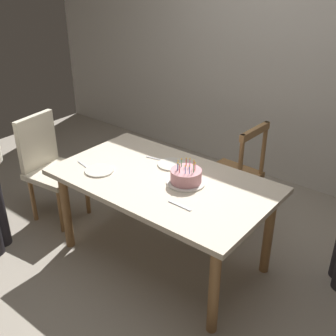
{
  "coord_description": "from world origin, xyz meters",
  "views": [
    {
      "loc": [
        1.67,
        -2.02,
        2.16
      ],
      "look_at": [
        0.05,
        0.0,
        0.82
      ],
      "focal_mm": 44.05,
      "sensor_mm": 36.0,
      "label": 1
    }
  ],
  "objects_px": {
    "dining_table": "(163,189)",
    "birthday_cake": "(186,177)",
    "chair_upholstered": "(49,163)",
    "chair_spindle_back": "(233,176)",
    "plate_near_celebrant": "(99,170)",
    "plate_far_side": "(172,164)"
  },
  "relations": [
    {
      "from": "dining_table",
      "to": "birthday_cake",
      "type": "height_order",
      "value": "birthday_cake"
    },
    {
      "from": "chair_upholstered",
      "to": "chair_spindle_back",
      "type": "bearing_deg",
      "value": 34.66
    },
    {
      "from": "plate_near_celebrant",
      "to": "chair_spindle_back",
      "type": "distance_m",
      "value": 1.18
    },
    {
      "from": "dining_table",
      "to": "birthday_cake",
      "type": "bearing_deg",
      "value": 16.2
    },
    {
      "from": "birthday_cake",
      "to": "plate_far_side",
      "type": "bearing_deg",
      "value": 147.84
    },
    {
      "from": "dining_table",
      "to": "plate_far_side",
      "type": "bearing_deg",
      "value": 111.01
    },
    {
      "from": "chair_spindle_back",
      "to": "dining_table",
      "type": "bearing_deg",
      "value": -100.42
    },
    {
      "from": "plate_near_celebrant",
      "to": "chair_spindle_back",
      "type": "height_order",
      "value": "chair_spindle_back"
    },
    {
      "from": "birthday_cake",
      "to": "plate_near_celebrant",
      "type": "distance_m",
      "value": 0.67
    },
    {
      "from": "birthday_cake",
      "to": "chair_spindle_back",
      "type": "height_order",
      "value": "chair_spindle_back"
    },
    {
      "from": "chair_upholstered",
      "to": "dining_table",
      "type": "bearing_deg",
      "value": 6.71
    },
    {
      "from": "birthday_cake",
      "to": "chair_spindle_back",
      "type": "bearing_deg",
      "value": 92.22
    },
    {
      "from": "dining_table",
      "to": "plate_far_side",
      "type": "distance_m",
      "value": 0.24
    },
    {
      "from": "dining_table",
      "to": "plate_near_celebrant",
      "type": "distance_m",
      "value": 0.5
    },
    {
      "from": "plate_far_side",
      "to": "chair_upholstered",
      "type": "height_order",
      "value": "chair_upholstered"
    },
    {
      "from": "chair_upholstered",
      "to": "plate_far_side",
      "type": "bearing_deg",
      "value": 17.45
    },
    {
      "from": "plate_near_celebrant",
      "to": "chair_upholstered",
      "type": "xyz_separation_m",
      "value": [
        -0.75,
        0.07,
        -0.2
      ]
    },
    {
      "from": "dining_table",
      "to": "chair_spindle_back",
      "type": "xyz_separation_m",
      "value": [
        0.14,
        0.78,
        -0.18
      ]
    },
    {
      "from": "plate_near_celebrant",
      "to": "birthday_cake",
      "type": "bearing_deg",
      "value": 22.88
    },
    {
      "from": "dining_table",
      "to": "chair_upholstered",
      "type": "height_order",
      "value": "chair_upholstered"
    },
    {
      "from": "plate_near_celebrant",
      "to": "plate_far_side",
      "type": "bearing_deg",
      "value": 49.17
    },
    {
      "from": "birthday_cake",
      "to": "chair_spindle_back",
      "type": "xyz_separation_m",
      "value": [
        -0.03,
        0.73,
        -0.31
      ]
    }
  ]
}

